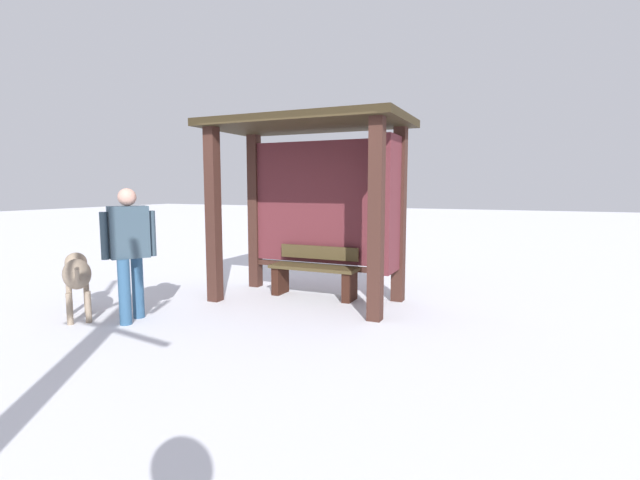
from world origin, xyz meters
name	(u,v)px	position (x,y,z in m)	size (l,w,h in m)	color
ground_plane	(307,301)	(0.00, 0.00, 0.00)	(60.00, 60.00, 0.00)	silver
bus_shelter	(317,176)	(0.09, 0.17, 1.80)	(2.85, 1.53, 2.58)	#3D231C
bench_left_inside	(315,273)	(0.00, 0.27, 0.36)	(1.35, 0.41, 0.75)	#463A21
person_walking	(129,244)	(-1.51, -1.80, 0.95)	(0.46, 0.58, 1.63)	#354857
dog	(77,274)	(-2.27, -1.95, 0.56)	(0.96, 0.79, 0.78)	gray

